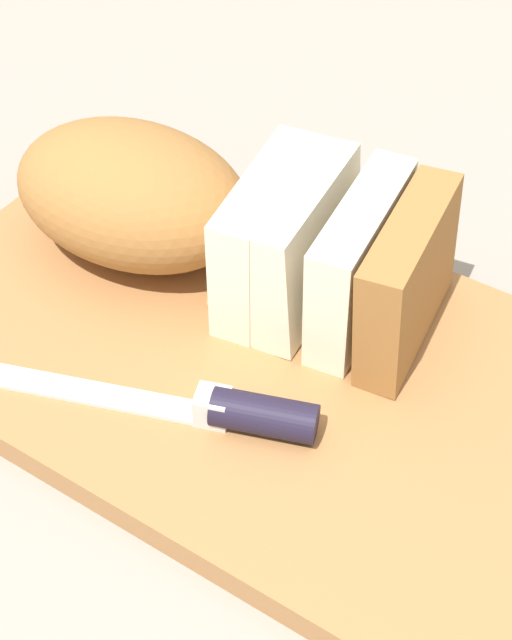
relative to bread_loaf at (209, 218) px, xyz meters
name	(u,v)px	position (x,y,z in m)	size (l,w,h in m)	color
ground_plane	(256,375)	(0.07, -0.05, -0.07)	(3.00, 3.00, 0.00)	gray
cutting_board	(256,364)	(0.07, -0.05, -0.06)	(0.48, 0.28, 0.02)	#9E6B3D
bread_loaf	(209,218)	(0.00, 0.00, 0.00)	(0.31, 0.15, 0.09)	#996633
bread_knife	(221,409)	(0.08, -0.11, -0.04)	(0.24, 0.10, 0.02)	silver
crumb_near_knife	(283,289)	(0.06, 0.00, -0.04)	(0.01, 0.01, 0.01)	tan
crumb_near_loaf	(243,305)	(0.04, -0.02, -0.04)	(0.01, 0.01, 0.01)	tan
crumb_stray_left	(212,303)	(0.02, -0.03, -0.04)	(0.01, 0.01, 0.01)	tan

